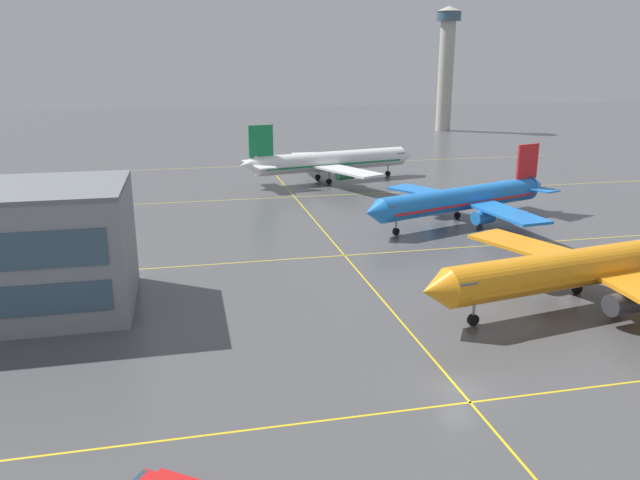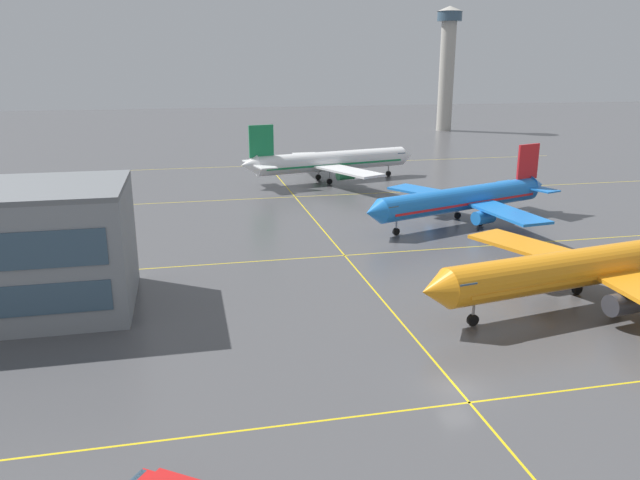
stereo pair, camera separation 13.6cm
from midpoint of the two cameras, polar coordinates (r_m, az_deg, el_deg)
ground_plane at (r=49.20m, az=12.73°, el=-13.31°), size 600.00×600.00×0.00m
airliner_front_gate at (r=67.47m, az=23.76°, el=-2.29°), size 38.37×32.71×11.95m
airliner_second_row at (r=96.10m, az=13.21°, el=3.74°), size 35.02×29.97×11.19m
airliner_third_row at (r=127.12m, az=1.01°, el=7.30°), size 38.85×33.01×12.17m
taxiway_markings at (r=95.77m, az=-0.39°, el=1.78°), size 147.81×159.23×0.01m
control_tower at (r=227.03m, az=11.73°, el=15.99°), size 8.82×8.82×42.02m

